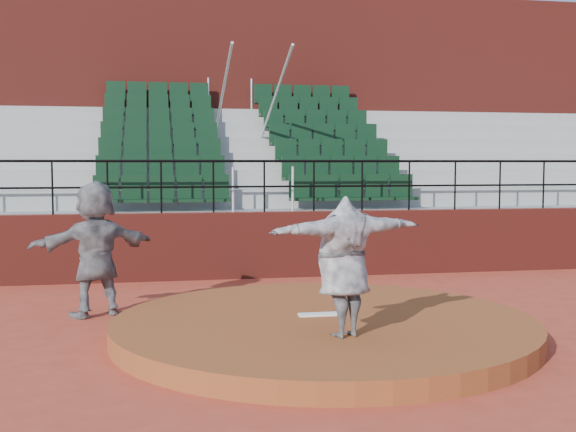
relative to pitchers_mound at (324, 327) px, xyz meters
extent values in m
plane|color=#AF3B27|center=(0.00, 0.00, -0.12)|extent=(90.00, 90.00, 0.00)
cylinder|color=brown|center=(0.00, 0.00, 0.00)|extent=(5.50, 5.50, 0.25)
cube|color=white|center=(0.00, 0.15, 0.14)|extent=(0.60, 0.15, 0.03)
cube|color=maroon|center=(0.00, 5.00, 0.53)|extent=(24.00, 0.30, 1.30)
cylinder|color=black|center=(0.00, 5.00, 2.17)|extent=(24.00, 0.05, 0.05)
cylinder|color=black|center=(0.00, 5.00, 1.68)|extent=(24.00, 0.04, 0.04)
cylinder|color=black|center=(-4.00, 5.00, 1.67)|extent=(0.04, 0.04, 1.00)
cylinder|color=black|center=(-3.00, 5.00, 1.67)|extent=(0.04, 0.04, 1.00)
cylinder|color=black|center=(-2.00, 5.00, 1.67)|extent=(0.04, 0.04, 1.00)
cylinder|color=black|center=(-1.00, 5.00, 1.67)|extent=(0.04, 0.04, 1.00)
cylinder|color=black|center=(0.00, 5.00, 1.67)|extent=(0.04, 0.04, 1.00)
cylinder|color=black|center=(1.00, 5.00, 1.67)|extent=(0.04, 0.04, 1.00)
cylinder|color=black|center=(2.00, 5.00, 1.67)|extent=(0.04, 0.04, 1.00)
cylinder|color=black|center=(3.00, 5.00, 1.67)|extent=(0.04, 0.04, 1.00)
cylinder|color=black|center=(4.00, 5.00, 1.67)|extent=(0.04, 0.04, 1.00)
cylinder|color=black|center=(5.00, 5.00, 1.67)|extent=(0.04, 0.04, 1.00)
cylinder|color=black|center=(6.00, 5.00, 1.67)|extent=(0.04, 0.04, 1.00)
cube|color=#989792|center=(0.00, 5.58, 0.53)|extent=(24.00, 0.85, 1.30)
cube|color=black|center=(-1.98, 5.59, 1.54)|extent=(2.75, 0.48, 0.72)
cube|color=black|center=(1.98, 5.59, 1.54)|extent=(2.75, 0.48, 0.72)
cube|color=#989792|center=(0.00, 6.43, 0.73)|extent=(24.00, 0.85, 1.70)
cube|color=black|center=(-1.98, 6.44, 1.94)|extent=(2.75, 0.48, 0.72)
cube|color=black|center=(1.98, 6.44, 1.94)|extent=(2.75, 0.48, 0.72)
cube|color=#989792|center=(0.00, 7.28, 0.93)|extent=(24.00, 0.85, 2.10)
cube|color=black|center=(-1.98, 7.29, 2.33)|extent=(2.75, 0.48, 0.72)
cube|color=black|center=(1.98, 7.29, 2.33)|extent=(2.75, 0.48, 0.72)
cube|color=#989792|center=(0.00, 8.12, 1.12)|extent=(24.00, 0.85, 2.50)
cube|color=black|center=(-1.98, 8.13, 2.73)|extent=(2.75, 0.48, 0.72)
cube|color=black|center=(1.98, 8.13, 2.73)|extent=(2.75, 0.48, 0.72)
cube|color=#989792|center=(0.00, 8.97, 1.33)|extent=(24.00, 0.85, 2.90)
cube|color=black|center=(-1.98, 8.98, 3.14)|extent=(2.75, 0.48, 0.72)
cube|color=black|center=(1.98, 8.98, 3.14)|extent=(2.75, 0.48, 0.72)
cube|color=#989792|center=(0.00, 9.82, 1.52)|extent=(24.00, 0.85, 3.30)
cube|color=black|center=(-1.98, 9.83, 3.53)|extent=(2.75, 0.48, 0.72)
cube|color=black|center=(1.98, 9.83, 3.53)|extent=(2.75, 0.48, 0.72)
cube|color=#989792|center=(0.00, 10.68, 1.73)|extent=(24.00, 0.85, 3.70)
cube|color=black|center=(-1.98, 10.69, 3.94)|extent=(2.75, 0.48, 0.72)
cube|color=black|center=(1.98, 10.69, 3.94)|extent=(2.75, 0.48, 0.72)
cylinder|color=silver|center=(-0.60, 8.12, 3.28)|extent=(0.06, 5.97, 2.46)
cylinder|color=silver|center=(0.60, 8.12, 3.28)|extent=(0.06, 5.97, 2.46)
cube|color=maroon|center=(0.00, 12.60, 3.43)|extent=(24.00, 3.00, 7.10)
imported|color=black|center=(-0.01, -1.00, 0.94)|extent=(2.08, 1.14, 1.64)
imported|color=black|center=(-3.01, 1.90, 0.88)|extent=(1.94, 1.28, 2.01)
camera|label=1|loc=(-2.19, -9.02, 2.14)|focal=45.00mm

